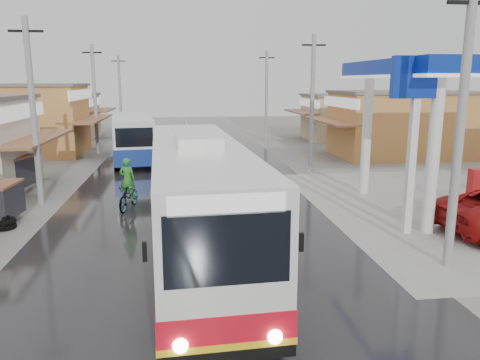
{
  "coord_description": "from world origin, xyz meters",
  "views": [
    {
      "loc": [
        -0.72,
        -12.16,
        5.37
      ],
      "look_at": [
        1.49,
        5.38,
        1.62
      ],
      "focal_mm": 35.0,
      "sensor_mm": 36.0,
      "label": 1
    }
  ],
  "objects": [
    {
      "name": "tyre_stack",
      "position": [
        -7.28,
        5.37,
        0.2
      ],
      "size": [
        0.79,
        0.79,
        0.41
      ],
      "color": "black",
      "rests_on": "ground"
    },
    {
      "name": "coach_bus",
      "position": [
        -0.28,
        1.63,
        1.86
      ],
      "size": [
        3.35,
        12.48,
        3.86
      ],
      "rotation": [
        0.0,
        0.0,
        0.05
      ],
      "color": "silver",
      "rests_on": "road"
    },
    {
      "name": "ground",
      "position": [
        0.0,
        0.0,
        0.0
      ],
      "size": [
        120.0,
        120.0,
        0.0
      ],
      "primitive_type": "plane",
      "color": "slate",
      "rests_on": "ground"
    },
    {
      "name": "tricycle_far",
      "position": [
        -8.95,
        11.49,
        1.02
      ],
      "size": [
        2.06,
        2.63,
        1.78
      ],
      "rotation": [
        0.0,
        0.0,
        -0.28
      ],
      "color": "#26262D",
      "rests_on": "ground"
    },
    {
      "name": "shopfronts_right",
      "position": [
        15.0,
        12.0,
        0.0
      ],
      "size": [
        11.0,
        44.0,
        4.8
      ],
      "primitive_type": null,
      "color": "#BAB4A2",
      "rests_on": "ground"
    },
    {
      "name": "centre_line",
      "position": [
        0.0,
        15.0,
        0.02
      ],
      "size": [
        0.15,
        90.0,
        0.01
      ],
      "primitive_type": "cube",
      "color": "#D8CC4C",
      "rests_on": "road"
    },
    {
      "name": "cyclist",
      "position": [
        -3.01,
        7.61,
        0.74
      ],
      "size": [
        1.19,
        2.2,
        2.25
      ],
      "rotation": [
        0.0,
        0.0,
        -0.24
      ],
      "color": "black",
      "rests_on": "ground"
    },
    {
      "name": "utility_poles_right",
      "position": [
        7.0,
        15.0,
        0.0
      ],
      "size": [
        1.6,
        36.0,
        8.0
      ],
      "primitive_type": null,
      "color": "gray",
      "rests_on": "ground"
    },
    {
      "name": "second_bus",
      "position": [
        -4.01,
        19.97,
        1.65
      ],
      "size": [
        3.65,
        9.48,
        3.07
      ],
      "rotation": [
        0.0,
        0.0,
        0.13
      ],
      "color": "silver",
      "rests_on": "road"
    },
    {
      "name": "road",
      "position": [
        0.0,
        15.0,
        0.01
      ],
      "size": [
        12.0,
        90.0,
        0.02
      ],
      "primitive_type": "cube",
      "color": "black",
      "rests_on": "ground"
    },
    {
      "name": "utility_poles_left",
      "position": [
        -7.0,
        16.0,
        0.0
      ],
      "size": [
        1.6,
        50.0,
        8.0
      ],
      "primitive_type": null,
      "color": "gray",
      "rests_on": "ground"
    }
  ]
}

